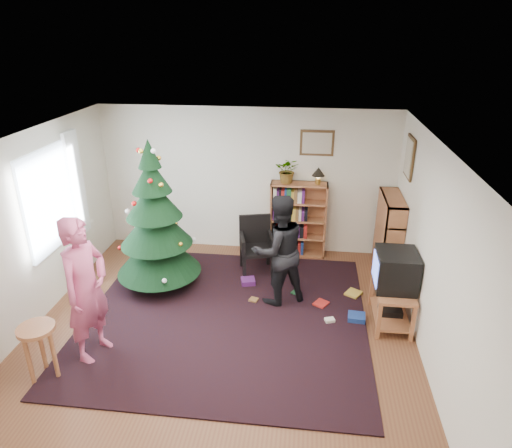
# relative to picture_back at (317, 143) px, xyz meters

# --- Properties ---
(floor) EXTENTS (5.00, 5.00, 0.00)m
(floor) POSITION_rel_picture_back_xyz_m (-1.15, -2.48, -1.95)
(floor) COLOR brown
(floor) RESTS_ON ground
(ceiling) EXTENTS (5.00, 5.00, 0.00)m
(ceiling) POSITION_rel_picture_back_xyz_m (-1.15, -2.48, 0.55)
(ceiling) COLOR white
(ceiling) RESTS_ON wall_back
(wall_back) EXTENTS (5.00, 0.02, 2.50)m
(wall_back) POSITION_rel_picture_back_xyz_m (-1.15, 0.02, -0.70)
(wall_back) COLOR silver
(wall_back) RESTS_ON floor
(wall_front) EXTENTS (5.00, 0.02, 2.50)m
(wall_front) POSITION_rel_picture_back_xyz_m (-1.15, -4.97, -0.70)
(wall_front) COLOR silver
(wall_front) RESTS_ON floor
(wall_left) EXTENTS (0.02, 5.00, 2.50)m
(wall_left) POSITION_rel_picture_back_xyz_m (-3.65, -2.48, -0.70)
(wall_left) COLOR silver
(wall_left) RESTS_ON floor
(wall_right) EXTENTS (0.02, 5.00, 2.50)m
(wall_right) POSITION_rel_picture_back_xyz_m (1.35, -2.48, -0.70)
(wall_right) COLOR silver
(wall_right) RESTS_ON floor
(rug) EXTENTS (3.80, 3.60, 0.02)m
(rug) POSITION_rel_picture_back_xyz_m (-1.15, -2.17, -1.94)
(rug) COLOR black
(rug) RESTS_ON floor
(window_pane) EXTENTS (0.04, 1.20, 1.40)m
(window_pane) POSITION_rel_picture_back_xyz_m (-3.62, -1.88, -0.45)
(window_pane) COLOR silver
(window_pane) RESTS_ON wall_left
(curtain) EXTENTS (0.06, 0.35, 1.60)m
(curtain) POSITION_rel_picture_back_xyz_m (-3.58, -1.18, -0.45)
(curtain) COLOR white
(curtain) RESTS_ON wall_left
(picture_back) EXTENTS (0.55, 0.03, 0.42)m
(picture_back) POSITION_rel_picture_back_xyz_m (0.00, 0.00, 0.00)
(picture_back) COLOR #4C3319
(picture_back) RESTS_ON wall_back
(picture_right) EXTENTS (0.03, 0.50, 0.60)m
(picture_right) POSITION_rel_picture_back_xyz_m (1.33, -0.73, 0.00)
(picture_right) COLOR #4C3319
(picture_right) RESTS_ON wall_right
(christmas_tree) EXTENTS (1.26, 1.26, 2.29)m
(christmas_tree) POSITION_rel_picture_back_xyz_m (-2.30, -1.45, -1.00)
(christmas_tree) COLOR #3F2816
(christmas_tree) RESTS_ON rug
(bookshelf_back) EXTENTS (0.95, 0.30, 1.30)m
(bookshelf_back) POSITION_rel_picture_back_xyz_m (-0.25, -0.14, -1.29)
(bookshelf_back) COLOR #A16139
(bookshelf_back) RESTS_ON floor
(bookshelf_right) EXTENTS (0.30, 0.95, 1.30)m
(bookshelf_right) POSITION_rel_picture_back_xyz_m (1.19, -0.62, -1.29)
(bookshelf_right) COLOR #A16139
(bookshelf_right) RESTS_ON floor
(tv_stand) EXTENTS (0.48, 0.86, 0.55)m
(tv_stand) POSITION_rel_picture_back_xyz_m (1.07, -2.01, -1.63)
(tv_stand) COLOR #A16139
(tv_stand) RESTS_ON floor
(crt_tv) EXTENTS (0.52, 0.56, 0.49)m
(crt_tv) POSITION_rel_picture_back_xyz_m (1.07, -2.01, -1.15)
(crt_tv) COLOR black
(crt_tv) RESTS_ON tv_stand
(armchair) EXTENTS (0.61, 0.62, 0.93)m
(armchair) POSITION_rel_picture_back_xyz_m (-0.87, -0.80, -1.45)
(armchair) COLOR black
(armchair) RESTS_ON rug
(stool) EXTENTS (0.41, 0.41, 0.68)m
(stool) POSITION_rel_picture_back_xyz_m (-2.99, -3.56, -1.42)
(stool) COLOR #A16139
(stool) RESTS_ON floor
(person_standing) EXTENTS (0.58, 0.74, 1.80)m
(person_standing) POSITION_rel_picture_back_xyz_m (-2.59, -3.10, -1.05)
(person_standing) COLOR #BF4C75
(person_standing) RESTS_ON rug
(person_by_chair) EXTENTS (0.99, 0.92, 1.63)m
(person_by_chair) POSITION_rel_picture_back_xyz_m (-0.47, -1.67, -1.13)
(person_by_chair) COLOR black
(person_by_chair) RESTS_ON rug
(potted_plant) EXTENTS (0.41, 0.37, 0.43)m
(potted_plant) POSITION_rel_picture_back_xyz_m (-0.45, -0.14, -0.44)
(potted_plant) COLOR gray
(potted_plant) RESTS_ON bookshelf_back
(table_lamp) EXTENTS (0.21, 0.21, 0.28)m
(table_lamp) POSITION_rel_picture_back_xyz_m (0.05, -0.14, -0.46)
(table_lamp) COLOR #A57F33
(table_lamp) RESTS_ON bookshelf_back
(floor_clutter) EXTENTS (1.80, 1.05, 0.08)m
(floor_clutter) POSITION_rel_picture_back_xyz_m (-0.04, -1.69, -1.91)
(floor_clutter) COLOR #A51E19
(floor_clutter) RESTS_ON rug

